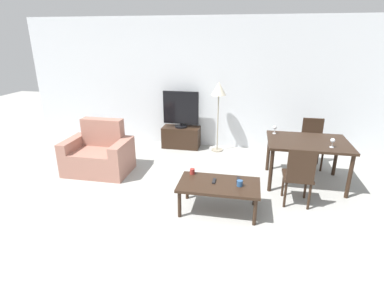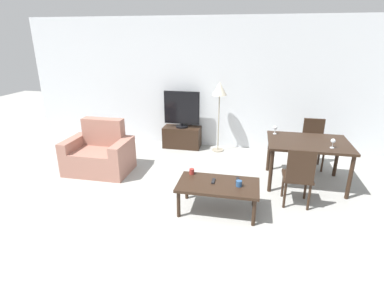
% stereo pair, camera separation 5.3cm
% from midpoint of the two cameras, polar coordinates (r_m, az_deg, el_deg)
% --- Properties ---
extents(ground_plane, '(18.00, 18.00, 0.00)m').
position_cam_midpoint_polar(ground_plane, '(3.72, -9.09, -18.65)').
color(ground_plane, '#9E9E99').
extents(wall_back, '(7.70, 0.06, 2.70)m').
position_cam_midpoint_polar(wall_back, '(6.47, 1.15, 11.34)').
color(wall_back, silver).
rests_on(wall_back, ground_plane).
extents(armchair, '(1.11, 0.74, 0.92)m').
position_cam_midpoint_polar(armchair, '(5.59, -17.54, -1.97)').
color(armchair, '#9E6B5B').
rests_on(armchair, ground_plane).
extents(tv_stand, '(0.80, 0.39, 0.45)m').
position_cam_midpoint_polar(tv_stand, '(6.55, -2.30, 1.32)').
color(tv_stand, black).
rests_on(tv_stand, ground_plane).
extents(tv, '(0.76, 0.27, 0.78)m').
position_cam_midpoint_polar(tv, '(6.37, -2.38, 6.61)').
color(tv, black).
rests_on(tv, tv_stand).
extents(coffee_table, '(1.10, 0.61, 0.42)m').
position_cam_midpoint_polar(coffee_table, '(4.13, 4.77, -8.09)').
color(coffee_table, black).
rests_on(coffee_table, ground_plane).
extents(dining_table, '(1.25, 0.92, 0.73)m').
position_cam_midpoint_polar(dining_table, '(5.12, 20.89, -0.34)').
color(dining_table, black).
rests_on(dining_table, ground_plane).
extents(dining_chair_near, '(0.40, 0.40, 0.89)m').
position_cam_midpoint_polar(dining_chair_near, '(4.44, 19.36, -5.43)').
color(dining_chair_near, black).
rests_on(dining_chair_near, ground_plane).
extents(dining_chair_far, '(0.40, 0.40, 0.89)m').
position_cam_midpoint_polar(dining_chair_far, '(5.93, 21.66, 0.61)').
color(dining_chair_far, black).
rests_on(dining_chair_far, ground_plane).
extents(floor_lamp, '(0.30, 0.30, 1.46)m').
position_cam_midpoint_polar(floor_lamp, '(6.10, 4.86, 9.67)').
color(floor_lamp, gray).
rests_on(floor_lamp, ground_plane).
extents(remote_primary, '(0.04, 0.15, 0.02)m').
position_cam_midpoint_polar(remote_primary, '(4.15, 3.86, -7.02)').
color(remote_primary, black).
rests_on(remote_primary, coffee_table).
extents(remote_secondary, '(0.04, 0.15, 0.02)m').
position_cam_midpoint_polar(remote_secondary, '(4.23, 8.41, -6.70)').
color(remote_secondary, black).
rests_on(remote_secondary, coffee_table).
extents(cup_white_near, '(0.07, 0.07, 0.08)m').
position_cam_midpoint_polar(cup_white_near, '(4.34, -0.29, -5.24)').
color(cup_white_near, maroon).
rests_on(cup_white_near, coffee_table).
extents(cup_colored_far, '(0.08, 0.08, 0.08)m').
position_cam_midpoint_polar(cup_colored_far, '(4.06, 8.71, -7.41)').
color(cup_colored_far, navy).
rests_on(cup_colored_far, coffee_table).
extents(wine_glass_left, '(0.07, 0.07, 0.15)m').
position_cam_midpoint_polar(wine_glass_left, '(4.90, 24.93, 0.53)').
color(wine_glass_left, silver).
rests_on(wine_glass_left, dining_table).
extents(wine_glass_center, '(0.07, 0.07, 0.15)m').
position_cam_midpoint_polar(wine_glass_center, '(5.27, 15.21, 2.98)').
color(wine_glass_center, silver).
rests_on(wine_glass_center, dining_table).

